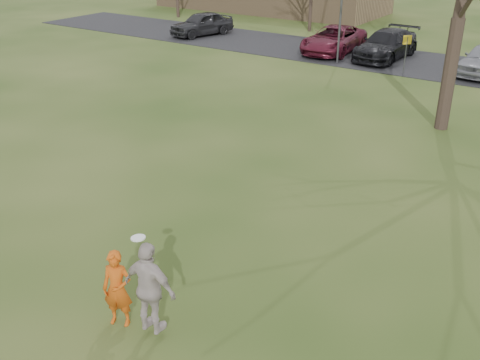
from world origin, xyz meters
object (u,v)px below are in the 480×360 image
(car_2, at_px, (334,40))
(car_3, at_px, (386,45))
(catching_play, at_px, (150,288))
(player_defender, at_px, (117,289))
(car_0, at_px, (202,24))

(car_2, xyz_separation_m, car_3, (3.22, 0.23, 0.03))
(car_2, height_order, catching_play, catching_play)
(player_defender, bearing_deg, car_0, 101.34)
(car_2, height_order, car_3, car_3)
(car_2, distance_m, catching_play, 26.42)
(player_defender, distance_m, car_0, 30.50)
(car_3, bearing_deg, catching_play, -77.01)
(catching_play, bearing_deg, car_3, 101.23)
(player_defender, xyz_separation_m, catching_play, (0.81, 0.09, 0.29))
(car_0, xyz_separation_m, catching_play, (18.22, -24.95, 0.29))
(car_0, bearing_deg, car_3, 16.11)
(car_0, relative_size, catching_play, 2.18)
(player_defender, relative_size, car_3, 0.30)
(catching_play, bearing_deg, player_defender, -173.60)
(car_0, bearing_deg, catching_play, -39.41)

